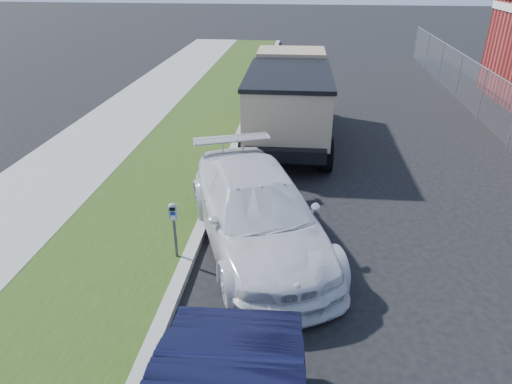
# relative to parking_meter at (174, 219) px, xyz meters

# --- Properties ---
(ground) EXTENTS (120.00, 120.00, 0.00)m
(ground) POSITION_rel_parking_meter_xyz_m (2.82, 0.21, -0.97)
(ground) COLOR black
(ground) RESTS_ON ground
(streetside) EXTENTS (6.12, 50.00, 0.15)m
(streetside) POSITION_rel_parking_meter_xyz_m (-2.75, 2.21, -0.90)
(streetside) COLOR gray
(streetside) RESTS_ON ground
(parking_meter) EXTENTS (0.18, 0.13, 1.18)m
(parking_meter) POSITION_rel_parking_meter_xyz_m (0.00, 0.00, 0.00)
(parking_meter) COLOR #3F4247
(parking_meter) RESTS_ON ground
(white_wagon) EXTENTS (3.93, 5.78, 1.55)m
(white_wagon) POSITION_rel_parking_meter_xyz_m (1.48, 0.84, -0.19)
(white_wagon) COLOR silver
(white_wagon) RESTS_ON ground
(dump_truck) EXTENTS (2.69, 6.48, 2.52)m
(dump_truck) POSITION_rel_parking_meter_xyz_m (1.83, 7.29, 0.45)
(dump_truck) COLOR black
(dump_truck) RESTS_ON ground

